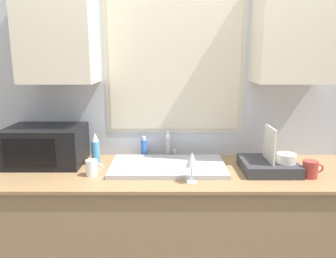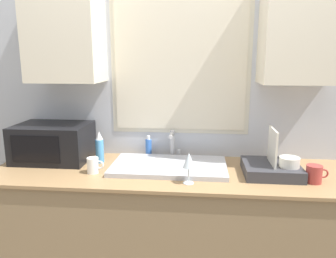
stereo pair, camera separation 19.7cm
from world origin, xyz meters
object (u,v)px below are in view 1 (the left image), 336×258
Objects in this scene: spray_bottle at (96,149)px; soap_bottle at (144,148)px; faucet at (169,142)px; dish_rack at (270,164)px; wine_glass at (192,160)px; microwave at (46,145)px; mug_near_sink at (92,168)px.

spray_bottle is 0.36m from soap_bottle.
spray_bottle reaches higher than faucet.
soap_bottle is (0.31, 0.17, -0.04)m from spray_bottle.
spray_bottle is at bearing 173.21° from dish_rack.
dish_rack is at bearing -6.79° from spray_bottle.
soap_bottle is (-0.83, 0.31, 0.02)m from dish_rack.
wine_glass is (-0.51, -0.19, 0.09)m from dish_rack.
soap_bottle is (0.65, 0.15, -0.06)m from microwave.
mug_near_sink is at bearing -32.57° from microwave.
wine_glass is at bearing -159.30° from dish_rack.
spray_bottle is at bearing -163.95° from faucet.
microwave is 4.68× the size of mug_near_sink.
microwave is 1.03m from wine_glass.
faucet reaches higher than wine_glass.
faucet is 1.88× the size of mug_near_sink.
mug_near_sink is 0.62m from wine_glass.
mug_near_sink is at bearing -83.98° from spray_bottle.
dish_rack is at bearing -5.94° from microwave.
soap_bottle is 1.45× the size of mug_near_sink.
spray_bottle reaches higher than soap_bottle.
mug_near_sink is 0.58× the size of wine_glass.
faucet is 1.09× the size of wine_glass.
soap_bottle is at bearing 159.58° from dish_rack.
spray_bottle is 0.22m from mug_near_sink.
wine_glass is at bearing -27.74° from spray_bottle.
faucet is 1.30× the size of soap_bottle.
wine_glass is (0.31, -0.50, 0.07)m from soap_bottle.
dish_rack is 1.82× the size of wine_glass.
dish_rack is 3.16× the size of mug_near_sink.
dish_rack reaches higher than faucet.
microwave is 3.22× the size of soap_bottle.
faucet is at bearing 36.98° from mug_near_sink.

